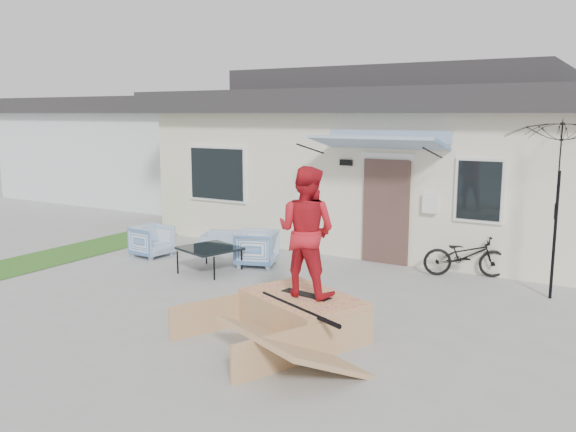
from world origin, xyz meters
The scene contains 13 objects.
ground centered at (0.00, 0.00, 0.00)m, with size 90.00×90.00×0.00m, color #969693.
grass_strip centered at (-5.20, 2.00, 0.00)m, with size 1.40×8.00×0.01m, color #2E6321.
house centered at (0.00, 7.99, 1.94)m, with size 10.80×8.49×4.10m.
neighbor_house centered at (-10.50, 10.00, 1.78)m, with size 8.60×7.60×3.50m.
loveseat centered at (-2.22, 3.93, 0.32)m, with size 1.66×0.49×0.65m, color #3E6DAC.
armchair_left centered at (-3.46, 2.49, 0.37)m, with size 0.71×0.66×0.73m, color #3E6DAC.
armchair_right centered at (-1.13, 2.97, 0.39)m, with size 0.75×0.71×0.78m, color #3E6DAC.
coffee_table centered at (-1.63, 2.13, 0.24)m, with size 0.97×0.97×0.48m, color black.
bicycle centered at (2.65, 4.28, 0.49)m, with size 0.53×1.52×0.97m, color black.
patio_umbrella centered at (4.21, 3.64, 1.75)m, with size 2.18×2.09×2.20m.
skate_ramp centered at (1.50, 0.17, 0.27)m, with size 1.61×2.15×0.54m, color tan, non-canonical shape.
skateboard centered at (1.52, 0.22, 0.56)m, with size 0.75×0.19×0.05m, color black.
skater centered at (1.52, 0.22, 1.46)m, with size 0.86×0.66×1.75m, color red.
Camera 1 is at (5.34, -6.69, 3.00)m, focal length 37.38 mm.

